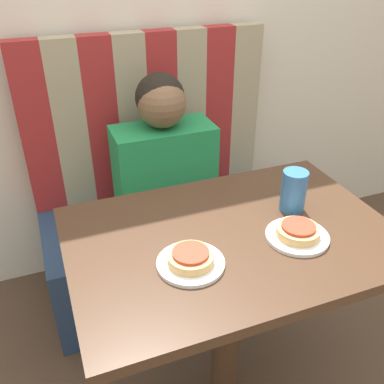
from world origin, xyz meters
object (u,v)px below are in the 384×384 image
Objects in this scene: plate_left at (191,263)px; pizza_right at (298,230)px; person at (164,152)px; pizza_left at (191,257)px; plate_right at (297,236)px; drinking_cup at (294,191)px.

plate_left is 0.34m from pizza_right.
pizza_right is at bearing -77.66° from person.
person is at bearing 77.66° from pizza_left.
plate_left is 0.34m from plate_right.
pizza_left is at bearing -102.34° from person.
drinking_cup reaches higher than plate_left.
pizza_left is at bearing -160.78° from drinking_cup.
pizza_right is at bearing -116.15° from drinking_cup.
plate_left is 1.46× the size of pizza_left.
plate_right is 0.34m from pizza_left.
plate_left is 0.44m from drinking_cup.
drinking_cup is at bearing 19.22° from pizza_left.
drinking_cup reaches higher than plate_right.
person is 4.70× the size of drinking_cup.
plate_left is at bearing -160.78° from drinking_cup.
pizza_left reaches higher than plate_right.
pizza_right reaches higher than plate_left.
drinking_cup is (0.41, 0.14, 0.06)m from plate_left.
drinking_cup is (0.41, 0.14, 0.04)m from pizza_left.
plate_left is at bearing 180.00° from plate_right.
pizza_right is at bearing 0.00° from plate_right.
person is 5.09× the size of pizza_left.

